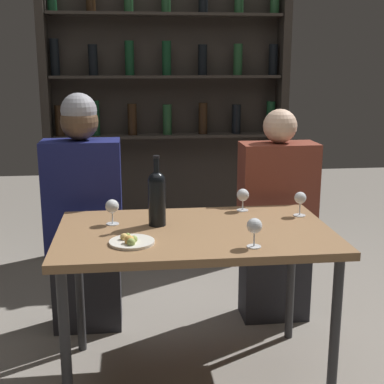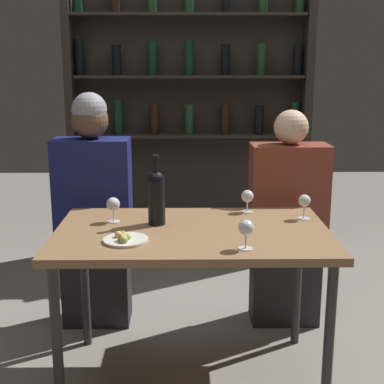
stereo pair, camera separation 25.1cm
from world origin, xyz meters
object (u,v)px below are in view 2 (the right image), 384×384
Objects in this scene: wine_bottle at (156,195)px; wine_glass_0 at (247,197)px; food_plate_0 at (125,239)px; seated_person_right at (287,226)px; wine_glass_1 at (113,205)px; seated_person_left at (94,216)px; wine_glass_3 at (304,202)px; wine_glass_2 at (246,229)px.

wine_bottle is 2.87× the size of wine_glass_0.
food_plate_0 is 1.14m from seated_person_right.
seated_person_left is at bearing 110.83° from wine_glass_1.
wine_glass_3 reaches higher than wine_glass_0.
wine_bottle is at bearing 137.08° from wine_glass_2.
seated_person_right reaches higher than wine_glass_2.
wine_glass_1 is 0.63× the size of food_plate_0.
wine_glass_2 is 0.54m from wine_glass_3.
seated_person_left reaches higher than food_plate_0.
food_plate_0 is 0.80m from seated_person_left.
seated_person_left is at bearing 131.97° from wine_glass_2.
wine_glass_1 is 0.31m from food_plate_0.
wine_bottle reaches higher than wine_glass_3.
wine_glass_2 is 0.52m from food_plate_0.
seated_person_right is at bearing 41.77° from food_plate_0.
wine_glass_0 reaches higher than food_plate_0.
wine_glass_2 is (0.38, -0.35, -0.06)m from wine_bottle.
wine_glass_1 is 0.09× the size of seated_person_left.
wine_glass_3 is 0.09× the size of seated_person_left.
wine_bottle is at bearing -155.66° from wine_glass_0.
wine_glass_3 is (0.92, 0.04, 0.00)m from wine_glass_1.
seated_person_left is at bearing 160.75° from wine_glass_0.
wine_glass_3 is (0.33, 0.43, -0.00)m from wine_glass_2.
food_plate_0 is (-0.57, -0.46, -0.07)m from wine_glass_0.
wine_glass_0 is 0.46m from seated_person_right.
wine_bottle is at bearing -10.25° from wine_glass_1.
seated_person_left reaches higher than seated_person_right.
seated_person_right is (0.00, 0.42, -0.25)m from wine_glass_3.
wine_bottle is 0.67m from seated_person_left.
seated_person_right is at bearing 34.65° from wine_bottle.
seated_person_left is (-0.76, 0.85, -0.19)m from wine_glass_2.
wine_glass_2 is at bearing -11.06° from food_plate_0.
wine_glass_1 is at bearing 106.15° from food_plate_0.
wine_glass_1 is 0.97× the size of wine_glass_2.
wine_bottle reaches higher than food_plate_0.
wine_glass_1 is 0.92m from wine_glass_3.
wine_glass_3 is 0.63× the size of food_plate_0.
wine_glass_1 is 0.10× the size of seated_person_right.
wine_glass_2 is at bearing -97.10° from wine_glass_0.
wine_glass_0 is at bearing 24.34° from wine_bottle.
wine_glass_1 is 0.99× the size of wine_glass_3.
seated_person_right is (0.27, 0.29, -0.25)m from wine_glass_0.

